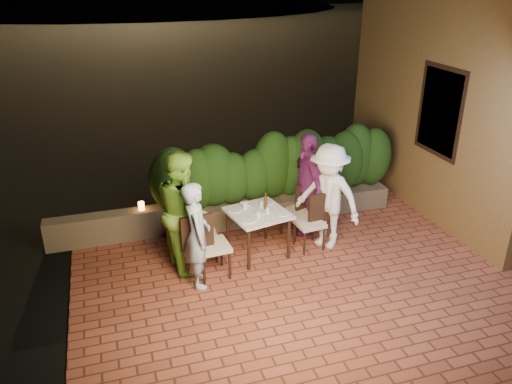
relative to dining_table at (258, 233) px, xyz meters
name	(u,v)px	position (x,y,z in m)	size (l,w,h in m)	color
ground	(321,287)	(0.60, -1.14, -0.40)	(400.00, 400.00, 0.00)	black
terrace_floor	(307,272)	(0.60, -0.64, -0.45)	(7.00, 6.00, 0.15)	brown
building_wall	(465,74)	(4.20, 0.86, 2.12)	(1.60, 5.00, 5.00)	brown
window_pane	(441,111)	(3.42, 0.36, 1.62)	(0.08, 1.00, 1.40)	black
window_frame	(441,111)	(3.41, 0.36, 1.62)	(0.06, 1.15, 1.55)	black
planter	(280,206)	(0.80, 1.16, -0.17)	(4.20, 0.55, 0.40)	brown
hedge	(281,169)	(0.80, 1.16, 0.57)	(4.00, 0.70, 1.10)	#1B3D10
parapet	(113,227)	(-2.20, 1.16, -0.12)	(2.20, 0.30, 0.50)	brown
hill	(133,42)	(2.60, 58.86, -4.38)	(52.00, 40.00, 22.00)	black
dining_table	(258,233)	(0.00, 0.00, 0.00)	(0.87, 0.87, 0.75)	white
plate_nw	(248,220)	(-0.23, -0.23, 0.38)	(0.24, 0.24, 0.01)	white
plate_sw	(235,210)	(-0.33, 0.17, 0.38)	(0.23, 0.23, 0.01)	white
plate_ne	(283,213)	(0.36, -0.18, 0.38)	(0.20, 0.20, 0.01)	white
plate_se	(267,202)	(0.25, 0.29, 0.38)	(0.22, 0.22, 0.01)	white
plate_centre	(258,212)	(0.00, -0.03, 0.38)	(0.20, 0.20, 0.01)	white
plate_front	(273,220)	(0.13, -0.33, 0.38)	(0.24, 0.24, 0.01)	white
glass_nw	(258,214)	(-0.05, -0.18, 0.43)	(0.06, 0.06, 0.11)	silver
glass_sw	(245,205)	(-0.16, 0.17, 0.43)	(0.07, 0.07, 0.12)	silver
glass_ne	(268,210)	(0.13, -0.08, 0.43)	(0.06, 0.06, 0.10)	silver
glass_se	(262,204)	(0.11, 0.15, 0.43)	(0.06, 0.06, 0.11)	silver
beer_bottle	(266,201)	(0.15, 0.08, 0.51)	(0.05, 0.05, 0.28)	#45280B
bowl	(245,204)	(-0.12, 0.29, 0.40)	(0.16, 0.16, 0.04)	white
chair_left_front	(212,245)	(-0.83, -0.39, 0.14)	(0.48, 0.48, 1.04)	black
chair_left_back	(203,234)	(-0.86, 0.10, 0.07)	(0.41, 0.41, 0.89)	black
chair_right_front	(309,222)	(0.86, -0.07, 0.10)	(0.44, 0.44, 0.94)	black
chair_right_back	(297,211)	(0.82, 0.39, 0.09)	(0.43, 0.43, 0.93)	black
diner_blue	(197,235)	(-1.08, -0.54, 0.43)	(0.58, 0.38, 1.60)	#AAC7DB
diner_green	(183,211)	(-1.17, 0.03, 0.56)	(0.91, 0.71, 1.87)	#95DF45
diner_white	(328,197)	(1.17, -0.07, 0.51)	(1.14, 0.66, 1.77)	white
diner_purple	(307,184)	(1.04, 0.49, 0.52)	(1.05, 0.44, 1.80)	#7C296E
parapet_lamp	(141,206)	(-1.70, 1.16, 0.20)	(0.10, 0.10, 0.14)	orange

